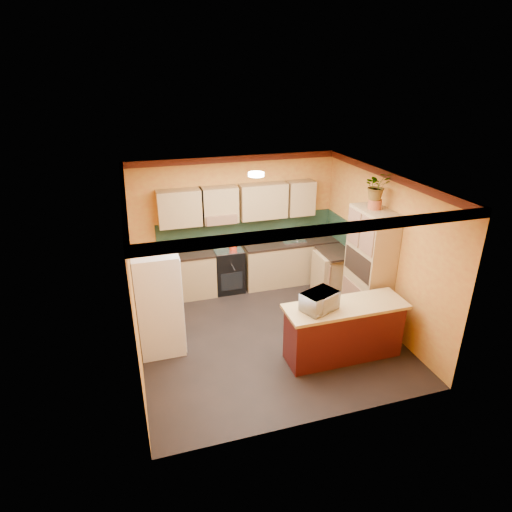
{
  "coord_description": "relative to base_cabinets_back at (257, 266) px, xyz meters",
  "views": [
    {
      "loc": [
        -1.99,
        -5.94,
        4.2
      ],
      "look_at": [
        -0.05,
        0.45,
        1.29
      ],
      "focal_mm": 30.0,
      "sensor_mm": 36.0,
      "label": 1
    }
  ],
  "objects": [
    {
      "name": "stove",
      "position": [
        -0.63,
        -0.0,
        0.02
      ],
      "size": [
        0.58,
        0.58,
        0.91
      ],
      "primitive_type": "cube",
      "color": "black",
      "rests_on": "ground"
    },
    {
      "name": "countertop_back",
      "position": [
        0.0,
        -0.0,
        0.46
      ],
      "size": [
        3.65,
        0.62,
        0.04
      ],
      "primitive_type": "cube",
      "color": "black",
      "rests_on": "base_cabinets_back"
    },
    {
      "name": "breakfast_bar",
      "position": [
        0.57,
        -2.74,
        0.0
      ],
      "size": [
        1.8,
        0.55,
        0.88
      ],
      "primitive_type": "cube",
      "color": "#4B1211",
      "rests_on": "ground"
    },
    {
      "name": "fern_pot",
      "position": [
        1.46,
        -1.82,
        1.74
      ],
      "size": [
        0.22,
        0.22,
        0.16
      ],
      "primitive_type": "cylinder",
      "color": "#A04A26",
      "rests_on": "pantry"
    },
    {
      "name": "fern",
      "position": [
        1.46,
        -1.82,
        2.05
      ],
      "size": [
        0.43,
        0.38,
        0.45
      ],
      "primitive_type": "imported",
      "rotation": [
        0.0,
        0.0,
        -0.07
      ],
      "color": "tan",
      "rests_on": "fern_pot"
    },
    {
      "name": "base_cabinets_right",
      "position": [
        1.41,
        -0.78,
        0.0
      ],
      "size": [
        0.6,
        0.8,
        0.88
      ],
      "primitive_type": "cube",
      "color": "tan",
      "rests_on": "ground"
    },
    {
      "name": "countertop_right",
      "position": [
        1.41,
        -0.78,
        0.46
      ],
      "size": [
        0.62,
        0.8,
        0.04
      ],
      "primitive_type": "cube",
      "color": "black",
      "rests_on": "base_cabinets_right"
    },
    {
      "name": "room_shell",
      "position": [
        -0.37,
        -1.52,
        1.65
      ],
      "size": [
        4.24,
        4.24,
        2.72
      ],
      "color": "black",
      "rests_on": "ground"
    },
    {
      "name": "pantry",
      "position": [
        1.46,
        -1.87,
        0.61
      ],
      "size": [
        0.48,
        0.9,
        2.1
      ],
      "primitive_type": "cube",
      "color": "tan",
      "rests_on": "ground"
    },
    {
      "name": "sink",
      "position": [
        0.77,
        0.0,
        0.5
      ],
      "size": [
        0.48,
        0.4,
        0.03
      ],
      "primitive_type": "cube",
      "color": "silver",
      "rests_on": "countertop_back"
    },
    {
      "name": "fridge",
      "position": [
        -2.14,
        -1.68,
        0.41
      ],
      "size": [
        0.68,
        0.66,
        1.7
      ],
      "primitive_type": "cube",
      "color": "white",
      "rests_on": "ground"
    },
    {
      "name": "kettle",
      "position": [
        -0.53,
        -0.05,
        0.56
      ],
      "size": [
        0.22,
        0.22,
        0.18
      ],
      "primitive_type": null,
      "rotation": [
        0.0,
        0.0,
        0.35
      ],
      "color": "red",
      "rests_on": "stove"
    },
    {
      "name": "base_cabinets_back",
      "position": [
        0.0,
        0.0,
        0.0
      ],
      "size": [
        3.65,
        0.6,
        0.88
      ],
      "primitive_type": "cube",
      "color": "tan",
      "rests_on": "ground"
    },
    {
      "name": "microwave",
      "position": [
        0.12,
        -2.74,
        0.63
      ],
      "size": [
        0.62,
        0.53,
        0.29
      ],
      "primitive_type": "imported",
      "rotation": [
        0.0,
        0.0,
        0.41
      ],
      "color": "white",
      "rests_on": "bar_top"
    },
    {
      "name": "bar_top",
      "position": [
        0.57,
        -2.74,
        0.47
      ],
      "size": [
        1.9,
        0.65,
        0.05
      ],
      "primitive_type": "cube",
      "color": "tan",
      "rests_on": "breakfast_bar"
    }
  ]
}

